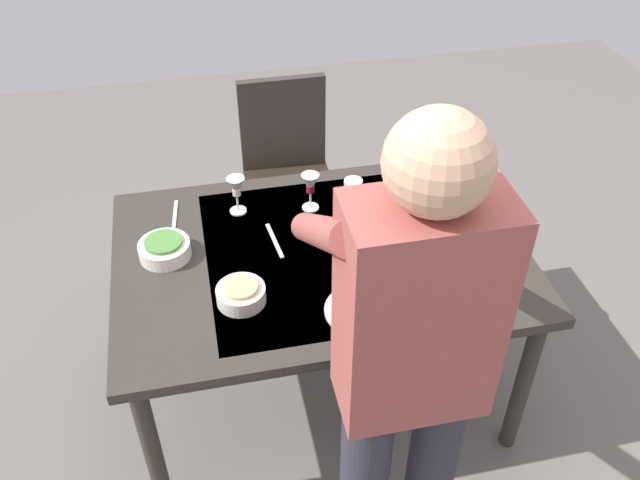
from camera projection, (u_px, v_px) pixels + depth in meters
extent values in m
plane|color=#66605B|center=(320.00, 383.00, 2.86)|extent=(6.00, 6.00, 0.00)
cube|color=#332D28|center=(320.00, 255.00, 2.41)|extent=(1.44, 0.99, 0.04)
cube|color=#C6AD89|center=(320.00, 251.00, 2.40)|extent=(0.79, 0.84, 0.00)
cylinder|color=#332D28|center=(441.00, 237.00, 3.07)|extent=(0.06, 0.06, 0.69)
cylinder|color=#332D28|center=(148.00, 277.00, 2.86)|extent=(0.06, 0.06, 0.69)
cylinder|color=#332D28|center=(523.00, 384.00, 2.43)|extent=(0.06, 0.06, 0.69)
cylinder|color=#332D28|center=(152.00, 450.00, 2.22)|extent=(0.06, 0.06, 0.69)
cube|color=black|center=(291.00, 188.00, 3.18)|extent=(0.40, 0.40, 0.04)
cube|color=#332D28|center=(283.00, 123.00, 3.17)|extent=(0.40, 0.04, 0.45)
cylinder|color=#332D28|center=(319.00, 201.00, 3.48)|extent=(0.04, 0.04, 0.43)
cylinder|color=#332D28|center=(253.00, 210.00, 3.43)|extent=(0.04, 0.04, 0.43)
cylinder|color=#332D28|center=(334.00, 243.00, 3.23)|extent=(0.04, 0.04, 0.43)
cylinder|color=#332D28|center=(263.00, 253.00, 3.17)|extent=(0.04, 0.04, 0.43)
cube|color=#9E4C47|center=(419.00, 312.00, 1.54)|extent=(0.36, 0.20, 0.60)
sphere|color=tan|center=(438.00, 163.00, 1.29)|extent=(0.22, 0.22, 0.22)
cylinder|color=#9E4C47|center=(323.00, 232.00, 1.64)|extent=(0.08, 0.52, 0.40)
cylinder|color=#9E4C47|center=(457.00, 214.00, 1.70)|extent=(0.08, 0.52, 0.40)
cylinder|color=black|center=(398.00, 217.00, 2.39)|extent=(0.07, 0.07, 0.20)
cylinder|color=black|center=(401.00, 184.00, 2.30)|extent=(0.03, 0.03, 0.08)
cylinder|color=black|center=(402.00, 172.00, 2.27)|extent=(0.03, 0.03, 0.02)
cylinder|color=white|center=(311.00, 207.00, 2.60)|extent=(0.06, 0.06, 0.01)
cylinder|color=white|center=(310.00, 199.00, 2.57)|extent=(0.01, 0.01, 0.07)
cone|color=white|center=(310.00, 183.00, 2.53)|extent=(0.07, 0.07, 0.07)
cylinder|color=maroon|center=(310.00, 188.00, 2.54)|extent=(0.03, 0.03, 0.03)
cylinder|color=white|center=(238.00, 211.00, 2.58)|extent=(0.06, 0.06, 0.01)
cylinder|color=white|center=(238.00, 203.00, 2.55)|extent=(0.01, 0.01, 0.07)
cone|color=white|center=(236.00, 187.00, 2.51)|extent=(0.07, 0.07, 0.07)
cylinder|color=beige|center=(237.00, 192.00, 2.52)|extent=(0.03, 0.03, 0.03)
cylinder|color=silver|center=(467.00, 193.00, 2.59)|extent=(0.07, 0.07, 0.09)
cylinder|color=silver|center=(457.00, 212.00, 2.51)|extent=(0.08, 0.08, 0.09)
cylinder|color=silver|center=(353.00, 191.00, 2.60)|extent=(0.07, 0.07, 0.10)
cylinder|color=silver|center=(449.00, 297.00, 2.15)|extent=(0.07, 0.07, 0.10)
cylinder|color=white|center=(465.00, 256.00, 2.34)|extent=(0.30, 0.30, 0.05)
cylinder|color=#C6562D|center=(466.00, 251.00, 2.32)|extent=(0.22, 0.22, 0.03)
cylinder|color=white|center=(165.00, 250.00, 2.36)|extent=(0.18, 0.18, 0.05)
cylinder|color=#4C843D|center=(164.00, 245.00, 2.35)|extent=(0.13, 0.13, 0.03)
cylinder|color=white|center=(241.00, 295.00, 2.19)|extent=(0.16, 0.16, 0.05)
cylinder|color=tan|center=(241.00, 290.00, 2.18)|extent=(0.12, 0.12, 0.03)
cylinder|color=white|center=(360.00, 310.00, 2.17)|extent=(0.23, 0.23, 0.01)
cube|color=silver|center=(275.00, 241.00, 2.44)|extent=(0.04, 0.20, 0.00)
cube|color=silver|center=(175.00, 215.00, 2.56)|extent=(0.03, 0.18, 0.00)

